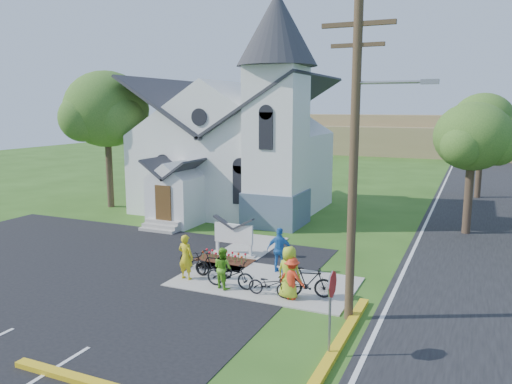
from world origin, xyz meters
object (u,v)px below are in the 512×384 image
at_px(cyclist_0, 186,257).
at_px(cyclist_2, 280,250).
at_px(church_sign, 234,234).
at_px(bike_3, 308,282).
at_px(bike_2, 230,274).
at_px(bike_4, 270,284).
at_px(cyclist_3, 292,278).
at_px(utility_pole, 356,153).
at_px(bike_1, 213,265).
at_px(bike_0, 193,260).
at_px(cyclist_4, 289,272).
at_px(stop_sign, 332,295).
at_px(cyclist_1, 223,268).

distance_m(cyclist_0, cyclist_2, 3.85).
xyz_separation_m(church_sign, bike_3, (4.76, -3.58, -0.43)).
height_order(cyclist_0, bike_2, cyclist_0).
bearing_deg(bike_4, cyclist_3, -87.81).
distance_m(utility_pole, bike_1, 7.81).
xyz_separation_m(bike_0, cyclist_4, (4.65, -1.13, 0.47)).
bearing_deg(cyclist_0, church_sign, -89.34).
bearing_deg(cyclist_0, bike_1, -143.33).
bearing_deg(bike_0, bike_1, -82.19).
bearing_deg(cyclist_2, bike_4, 97.30).
distance_m(bike_0, bike_2, 2.50).
distance_m(utility_pole, cyclist_3, 5.17).
relative_size(stop_sign, cyclist_3, 1.61).
bearing_deg(stop_sign, cyclist_4, 125.58).
relative_size(cyclist_0, bike_2, 0.93).
relative_size(bike_1, cyclist_4, 0.87).
bearing_deg(cyclist_3, bike_1, -4.03).
xyz_separation_m(church_sign, bike_2, (1.77, -3.85, -0.47)).
bearing_deg(cyclist_2, bike_3, 125.33).
bearing_deg(utility_pole, bike_4, 167.98).
xyz_separation_m(cyclist_0, bike_1, (0.92, 0.57, -0.40)).
height_order(church_sign, bike_3, church_sign).
bearing_deg(bike_4, cyclist_2, 12.28).
distance_m(cyclist_1, cyclist_4, 2.63).
distance_m(cyclist_0, bike_1, 1.16).
bearing_deg(cyclist_0, bike_4, 179.66).
distance_m(church_sign, bike_1, 3.23).
xyz_separation_m(cyclist_2, bike_2, (-1.04, -2.46, -0.42)).
height_order(stop_sign, bike_4, stop_sign).
bearing_deg(bike_2, bike_3, -86.00).
bearing_deg(bike_4, cyclist_0, 83.46).
bearing_deg(stop_sign, cyclist_0, 151.81).
bearing_deg(utility_pole, bike_3, 148.13).
bearing_deg(church_sign, bike_4, -49.46).
distance_m(stop_sign, bike_2, 6.15).
distance_m(stop_sign, cyclist_0, 7.88).
height_order(utility_pole, cyclist_1, utility_pole).
distance_m(utility_pole, stop_sign, 4.52).
xyz_separation_m(stop_sign, bike_2, (-4.87, 3.55, -1.22)).
bearing_deg(bike_1, church_sign, 10.56).
bearing_deg(bike_1, bike_4, -109.15).
height_order(utility_pole, cyclist_3, utility_pole).
height_order(cyclist_0, bike_0, cyclist_0).
relative_size(cyclist_1, cyclist_3, 1.02).
xyz_separation_m(bike_2, cyclist_3, (2.50, -0.14, 0.26)).
relative_size(utility_pole, bike_3, 5.46).
bearing_deg(cyclist_2, bike_0, 16.64).
bearing_deg(bike_1, cyclist_2, -52.41).
xyz_separation_m(cyclist_3, bike_3, (0.48, 0.41, -0.22)).
xyz_separation_m(utility_pole, cyclist_1, (-5.04, 0.71, -4.57)).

